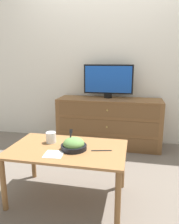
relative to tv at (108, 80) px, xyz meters
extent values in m
plane|color=#70665B|center=(-0.01, 0.16, -0.92)|extent=(12.00, 12.00, 0.00)
cube|color=white|center=(-0.01, 0.18, 0.38)|extent=(12.00, 0.05, 2.60)
cube|color=brown|center=(0.03, -0.08, -0.58)|extent=(1.41, 0.42, 0.67)
cube|color=brown|center=(0.03, -0.30, -0.80)|extent=(1.30, 0.01, 0.18)
sphere|color=tan|center=(0.03, -0.30, -0.80)|extent=(0.02, 0.02, 0.02)
cube|color=brown|center=(0.03, -0.30, -0.58)|extent=(1.30, 0.01, 0.18)
sphere|color=tan|center=(0.03, -0.30, -0.58)|extent=(0.02, 0.02, 0.02)
cube|color=brown|center=(0.03, -0.30, -0.36)|extent=(1.30, 0.01, 0.18)
sphere|color=tan|center=(0.03, -0.30, -0.36)|extent=(0.02, 0.02, 0.02)
cylinder|color=black|center=(0.00, 0.00, -0.22)|extent=(0.12, 0.12, 0.06)
cube|color=black|center=(0.00, 0.00, 0.01)|extent=(0.68, 0.04, 0.40)
cube|color=blue|center=(0.00, -0.02, 0.01)|extent=(0.64, 0.01, 0.36)
cube|color=#9E6B3D|center=(-0.16, -1.38, -0.46)|extent=(0.97, 0.59, 0.02)
cylinder|color=brown|center=(-0.61, -1.64, -0.69)|extent=(0.04, 0.04, 0.44)
cylinder|color=brown|center=(0.29, -1.64, -0.69)|extent=(0.04, 0.04, 0.44)
cylinder|color=brown|center=(-0.61, -1.11, -0.69)|extent=(0.04, 0.04, 0.44)
cylinder|color=brown|center=(0.29, -1.11, -0.69)|extent=(0.04, 0.04, 0.44)
cylinder|color=black|center=(-0.10, -1.39, -0.43)|extent=(0.21, 0.21, 0.04)
ellipsoid|color=#66994C|center=(-0.10, -1.39, -0.40)|extent=(0.17, 0.17, 0.10)
cube|color=black|center=(-0.13, -1.40, -0.37)|extent=(0.02, 0.09, 0.12)
cube|color=black|center=(-0.13, -1.36, -0.31)|extent=(0.03, 0.03, 0.03)
cylinder|color=beige|center=(-0.34, -1.28, -0.42)|extent=(0.08, 0.08, 0.06)
cylinder|color=white|center=(-0.34, -1.28, -0.40)|extent=(0.09, 0.09, 0.09)
cube|color=white|center=(-0.23, -1.52, -0.45)|extent=(0.15, 0.15, 0.00)
cube|color=black|center=(0.13, -1.38, -0.45)|extent=(0.16, 0.05, 0.01)
camera|label=1|loc=(0.37, -3.01, 0.26)|focal=35.00mm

